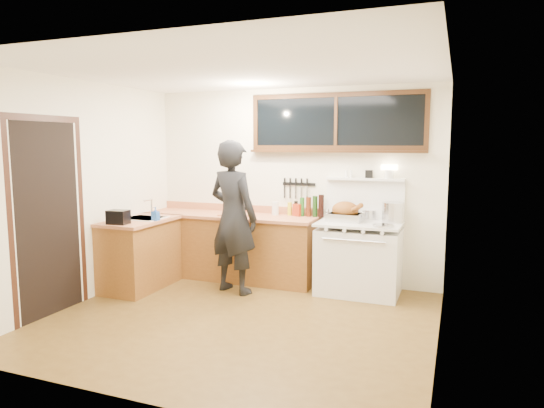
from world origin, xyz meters
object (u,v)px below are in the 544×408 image
at_px(vintage_stove, 359,256).
at_px(cutting_board, 235,211).
at_px(roast_turkey, 346,213).
at_px(man, 233,217).

relative_size(vintage_stove, cutting_board, 3.51).
height_order(vintage_stove, roast_turkey, vintage_stove).
bearing_deg(roast_turkey, cutting_board, -179.15).
bearing_deg(cutting_board, vintage_stove, -0.03).
distance_m(cutting_board, roast_turkey, 1.52).
height_order(man, roast_turkey, man).
distance_m(man, roast_turkey, 1.41).
xyz_separation_m(cutting_board, roast_turkey, (1.52, 0.02, 0.05)).
distance_m(vintage_stove, roast_turkey, 0.57).
xyz_separation_m(vintage_stove, cutting_board, (-1.70, 0.00, 0.49)).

